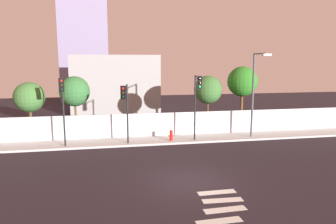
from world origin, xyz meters
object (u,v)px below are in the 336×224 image
(traffic_light_center, at_px, (62,97))
(roadside_tree_leftmost, at_px, (29,97))
(roadside_tree_midright, at_px, (208,90))
(fire_hydrant, at_px, (171,135))
(roadside_tree_midleft, at_px, (75,91))
(roadside_tree_rightmost, at_px, (242,82))
(street_lamp_curbside, at_px, (255,88))
(traffic_light_right, at_px, (125,101))
(traffic_light_left, at_px, (197,94))

(traffic_light_center, bearing_deg, roadside_tree_leftmost, 128.08)
(traffic_light_center, height_order, roadside_tree_midright, traffic_light_center)
(fire_hydrant, relative_size, roadside_tree_midright, 0.17)
(roadside_tree_midright, bearing_deg, roadside_tree_midleft, 180.00)
(roadside_tree_midleft, distance_m, roadside_tree_rightmost, 13.99)
(roadside_tree_midright, bearing_deg, roadside_tree_rightmost, 0.00)
(street_lamp_curbside, xyz_separation_m, roadside_tree_midright, (-2.60, 3.34, -0.42))
(roadside_tree_midleft, xyz_separation_m, roadside_tree_midright, (10.91, 0.00, -0.05))
(traffic_light_right, bearing_deg, roadside_tree_midleft, 133.22)
(roadside_tree_midleft, bearing_deg, fire_hydrant, -23.80)
(traffic_light_right, height_order, roadside_tree_midleft, roadside_tree_midleft)
(traffic_light_left, relative_size, street_lamp_curbside, 0.75)
(street_lamp_curbside, relative_size, roadside_tree_leftmost, 1.45)
(street_lamp_curbside, height_order, roadside_tree_midright, street_lamp_curbside)
(fire_hydrant, xyz_separation_m, roadside_tree_rightmost, (6.88, 3.13, 3.65))
(traffic_light_center, xyz_separation_m, traffic_light_right, (4.12, -0.18, -0.35))
(traffic_light_center, bearing_deg, roadside_tree_midright, 18.46)
(fire_hydrant, xyz_separation_m, roadside_tree_midright, (3.81, 3.13, 3.01))
(traffic_light_center, bearing_deg, roadside_tree_midleft, 83.90)
(traffic_light_left, xyz_separation_m, roadside_tree_midleft, (-8.82, 3.95, -0.04))
(traffic_light_left, xyz_separation_m, roadside_tree_leftmost, (-12.18, 3.95, -0.44))
(traffic_light_left, height_order, roadside_tree_rightmost, roadside_tree_rightmost)
(traffic_light_center, relative_size, street_lamp_curbside, 0.74)
(traffic_light_right, relative_size, roadside_tree_midleft, 0.88)
(traffic_light_center, height_order, traffic_light_right, traffic_light_center)
(traffic_light_left, relative_size, traffic_light_right, 1.14)
(traffic_light_left, distance_m, roadside_tree_midright, 4.46)
(roadside_tree_leftmost, distance_m, roadside_tree_midleft, 3.38)
(traffic_light_right, distance_m, roadside_tree_rightmost, 11.04)
(roadside_tree_midleft, relative_size, roadside_tree_rightmost, 0.87)
(roadside_tree_leftmost, height_order, roadside_tree_rightmost, roadside_tree_rightmost)
(roadside_tree_midright, bearing_deg, traffic_light_left, -117.85)
(roadside_tree_leftmost, xyz_separation_m, roadside_tree_midleft, (3.36, -0.00, 0.40))
(traffic_light_right, bearing_deg, traffic_light_center, 177.54)
(roadside_tree_leftmost, relative_size, roadside_tree_rightmost, 0.80)
(traffic_light_left, relative_size, roadside_tree_rightmost, 0.87)
(street_lamp_curbside, bearing_deg, traffic_light_right, -176.44)
(traffic_light_right, xyz_separation_m, roadside_tree_leftmost, (-7.08, 3.95, -0.02))
(fire_hydrant, relative_size, roadside_tree_midleft, 0.17)
(fire_hydrant, relative_size, roadside_tree_leftmost, 0.18)
(fire_hydrant, height_order, roadside_tree_midright, roadside_tree_midright)
(traffic_light_right, relative_size, fire_hydrant, 5.26)
(traffic_light_left, height_order, traffic_light_right, traffic_light_left)
(traffic_light_right, bearing_deg, roadside_tree_rightmost, 21.06)
(traffic_light_left, relative_size, roadside_tree_midright, 1.01)
(traffic_light_center, height_order, street_lamp_curbside, street_lamp_curbside)
(traffic_light_left, bearing_deg, roadside_tree_midleft, 155.90)
(fire_hydrant, height_order, roadside_tree_rightmost, roadside_tree_rightmost)
(traffic_light_right, distance_m, roadside_tree_midleft, 5.44)
(traffic_light_center, xyz_separation_m, roadside_tree_midright, (11.31, 3.77, -0.03))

